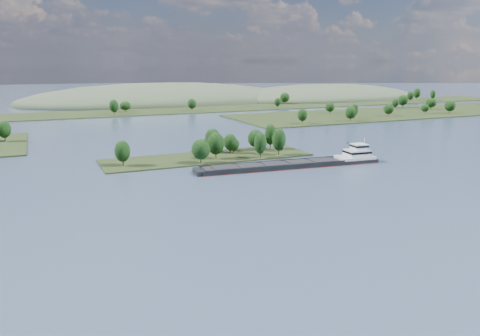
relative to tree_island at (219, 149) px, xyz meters
name	(u,v)px	position (x,y,z in m)	size (l,w,h in m)	color
ground	(263,188)	(-5.67, -59.24, -4.21)	(1800.00, 1800.00, 0.00)	#324157
tree_island	(219,149)	(0.00, 0.00, 0.00)	(100.00, 33.10, 14.45)	black
right_bank	(404,112)	(225.58, 120.38, -3.29)	(320.00, 90.00, 13.85)	black
back_shoreline	(133,112)	(1.54, 220.58, -3.51)	(900.00, 60.00, 15.31)	black
hill_east	(325,99)	(254.33, 290.76, -4.21)	(260.00, 140.00, 36.00)	#3A4A32
hill_west	(162,102)	(54.33, 320.76, -4.21)	(320.00, 160.00, 44.00)	#3A4A32
cargo_barge	(302,163)	(26.67, -32.73, -2.76)	(85.70, 17.64, 11.51)	black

